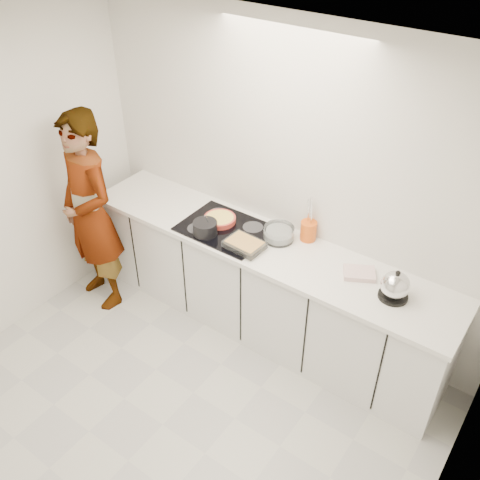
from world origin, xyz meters
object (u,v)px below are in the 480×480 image
Objects in this scene: utensil_crock at (308,231)px; saucepan at (205,228)px; mixing_bowl at (279,234)px; kettle at (395,286)px; tart_dish at (220,219)px; hob at (225,228)px; baking_dish at (245,244)px; cook at (90,214)px.

saucepan is at bearing -148.33° from utensil_crock.
kettle is at bearing -6.67° from mixing_bowl.
tart_dish is at bearing 92.86° from saucepan.
hob is 0.19m from saucepan.
utensil_crock reaches higher than baking_dish.
mixing_bowl is (0.15, 0.26, 0.01)m from baking_dish.
cook reaches higher than mixing_bowl.
kettle is (1.17, 0.14, 0.05)m from baking_dish.
kettle is at bearing -17.32° from utensil_crock.
utensil_crock is (0.71, 0.23, 0.04)m from tart_dish.
cook reaches higher than saucepan.
baking_dish is (0.38, -0.17, 0.01)m from tart_dish.
utensil_crock is (0.62, 0.28, 0.07)m from hob.
cook is (-2.52, -0.53, -0.09)m from kettle.
baking_dish is at bearing 4.67° from saucepan.
saucepan reaches higher than hob.
mixing_bowl is at bearing -143.35° from utensil_crock.
kettle reaches higher than hob.
cook is at bearing -154.37° from hob.
mixing_bowl is at bearing 173.33° from kettle.
tart_dish is 1.12m from cook.
saucepan is 0.83m from utensil_crock.
cook reaches higher than baking_dish.
saucepan is at bearing 31.07° from cook.
utensil_crock is at bearing 50.27° from baking_dish.
cook is at bearing -168.17° from kettle.
utensil_crock is (0.19, 0.14, 0.03)m from mixing_bowl.
saucepan is 1.07× the size of kettle.
baking_dish is 0.30m from mixing_bowl.
tart_dish is at bearing -162.16° from utensil_crock.
cook is at bearing -150.23° from tart_dish.
cook is at bearing -155.00° from utensil_crock.
baking_dish is (0.37, 0.03, -0.02)m from saucepan.
utensil_crock is at bearing 162.68° from kettle.
mixing_bowl is 0.24m from utensil_crock.
utensil_crock reaches higher than tart_dish.
saucepan reaches higher than baking_dish.
hob is 2.80× the size of saucepan.
kettle is (1.45, 0.02, 0.09)m from hob.
saucepan is 1.54m from kettle.
saucepan is 0.37m from baking_dish.
baking_dish is at bearing -24.25° from hob.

